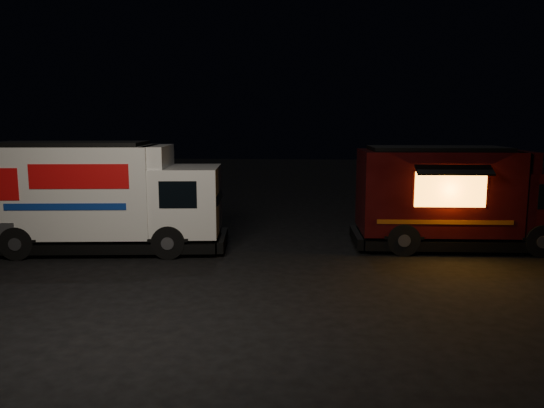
{
  "coord_description": "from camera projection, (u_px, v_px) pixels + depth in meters",
  "views": [
    {
      "loc": [
        2.46,
        -11.76,
        3.64
      ],
      "look_at": [
        1.5,
        2.0,
        1.49
      ],
      "focal_mm": 35.0,
      "sensor_mm": 36.0,
      "label": 1
    }
  ],
  "objects": [
    {
      "name": "ground",
      "position": [
        202.0,
        280.0,
        12.32
      ],
      "size": [
        80.0,
        80.0,
        0.0
      ],
      "primitive_type": "plane",
      "color": "black",
      "rests_on": "ground"
    },
    {
      "name": "red_truck",
      "position": [
        464.0,
        198.0,
        15.27
      ],
      "size": [
        6.37,
        2.49,
        2.94
      ],
      "primitive_type": null,
      "rotation": [
        0.0,
        0.0,
        0.03
      ],
      "color": "#3A0A0B",
      "rests_on": "ground"
    },
    {
      "name": "white_truck",
      "position": [
        105.0,
        197.0,
        14.97
      ],
      "size": [
        6.99,
        2.95,
        3.09
      ],
      "primitive_type": null,
      "rotation": [
        0.0,
        0.0,
        0.09
      ],
      "color": "silver",
      "rests_on": "ground"
    }
  ]
}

